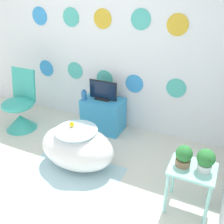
# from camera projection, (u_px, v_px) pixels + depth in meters

# --- Properties ---
(ground_plane) EXTENTS (12.00, 12.00, 0.00)m
(ground_plane) POSITION_uv_depth(u_px,v_px,m) (17.00, 207.00, 2.56)
(ground_plane) COLOR silver
(wall_back_dotted) EXTENTS (4.62, 0.05, 2.60)m
(wall_back_dotted) POSITION_uv_depth(u_px,v_px,m) (104.00, 36.00, 3.53)
(wall_back_dotted) COLOR white
(wall_back_dotted) RESTS_ON ground_plane
(rug) EXTENTS (1.10, 0.67, 0.01)m
(rug) POSITION_uv_depth(u_px,v_px,m) (73.00, 173.00, 3.01)
(rug) COLOR silver
(rug) RESTS_ON ground_plane
(bathtub) EXTENTS (0.90, 0.59, 0.50)m
(bathtub) POSITION_uv_depth(u_px,v_px,m) (77.00, 147.00, 3.03)
(bathtub) COLOR white
(bathtub) RESTS_ON ground_plane
(rubber_duck) EXTENTS (0.06, 0.06, 0.07)m
(rubber_duck) POSITION_uv_depth(u_px,v_px,m) (72.00, 124.00, 2.95)
(rubber_duck) COLOR yellow
(rubber_duck) RESTS_ON bathtub
(chair) EXTENTS (0.47, 0.47, 0.87)m
(chair) POSITION_uv_depth(u_px,v_px,m) (20.00, 112.00, 3.80)
(chair) COLOR #38B2A3
(chair) RESTS_ON ground_plane
(tv_cabinet) EXTENTS (0.57, 0.37, 0.48)m
(tv_cabinet) POSITION_uv_depth(u_px,v_px,m) (103.00, 114.00, 3.79)
(tv_cabinet) COLOR #389ED6
(tv_cabinet) RESTS_ON ground_plane
(tv) EXTENTS (0.41, 0.12, 0.27)m
(tv) POSITION_uv_depth(u_px,v_px,m) (103.00, 91.00, 3.62)
(tv) COLOR black
(tv) RESTS_ON tv_cabinet
(vase) EXTENTS (0.08, 0.08, 0.15)m
(vase) POSITION_uv_depth(u_px,v_px,m) (84.00, 95.00, 3.64)
(vase) COLOR #2D72B7
(vase) RESTS_ON tv_cabinet
(side_table) EXTENTS (0.41, 0.34, 0.49)m
(side_table) POSITION_uv_depth(u_px,v_px,m) (191.00, 177.00, 2.38)
(side_table) COLOR #99E0D8
(side_table) RESTS_ON ground_plane
(potted_plant_left) EXTENTS (0.15, 0.15, 0.20)m
(potted_plant_left) POSITION_uv_depth(u_px,v_px,m) (184.00, 156.00, 2.32)
(potted_plant_left) COLOR #8C6B4C
(potted_plant_left) RESTS_ON side_table
(potted_plant_right) EXTENTS (0.16, 0.16, 0.22)m
(potted_plant_right) POSITION_uv_depth(u_px,v_px,m) (206.00, 160.00, 2.25)
(potted_plant_right) COLOR white
(potted_plant_right) RESTS_ON side_table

